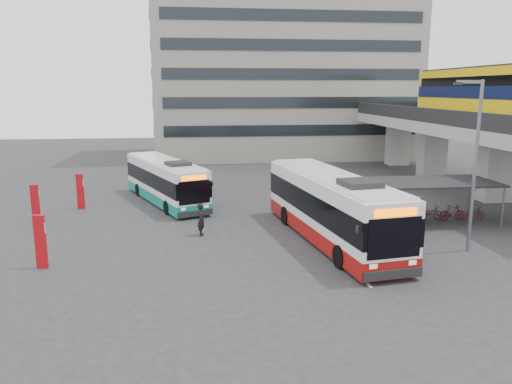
{
  "coord_description": "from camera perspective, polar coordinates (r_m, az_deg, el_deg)",
  "views": [
    {
      "loc": [
        -4.51,
        -25.43,
        8.05
      ],
      "look_at": [
        -1.07,
        3.57,
        2.0
      ],
      "focal_mm": 35.0,
      "sensor_mm": 36.0,
      "label": 1
    }
  ],
  "objects": [
    {
      "name": "sign_totem_south",
      "position": [
        24.71,
        -23.42,
        -5.15
      ],
      "size": [
        0.54,
        0.24,
        2.5
      ],
      "rotation": [
        0.0,
        0.0,
        -0.17
      ],
      "color": "#A40A10",
      "rests_on": "ground"
    },
    {
      "name": "ground",
      "position": [
        27.05,
        3.15,
        -5.62
      ],
      "size": [
        120.0,
        120.0,
        0.0
      ],
      "primitive_type": "plane",
      "color": "#28282B",
      "rests_on": "ground"
    },
    {
      "name": "bike_shelter",
      "position": [
        31.97,
        17.41,
        -0.92
      ],
      "size": [
        10.0,
        4.0,
        2.54
      ],
      "color": "#595B60",
      "rests_on": "ground"
    },
    {
      "name": "pedestrian",
      "position": [
        27.97,
        -6.26,
        -3.14
      ],
      "size": [
        0.52,
        0.72,
        1.83
      ],
      "primitive_type": "imported",
      "rotation": [
        0.0,
        0.0,
        1.45
      ],
      "color": "black",
      "rests_on": "ground"
    },
    {
      "name": "road_markings",
      "position": [
        24.84,
        10.09,
        -7.38
      ],
      "size": [
        0.15,
        7.6,
        0.01
      ],
      "color": "beige",
      "rests_on": "ground"
    },
    {
      "name": "viaduct",
      "position": [
        41.68,
        24.57,
        8.16
      ],
      "size": [
        8.0,
        32.0,
        9.68
      ],
      "color": "gray",
      "rests_on": "ground"
    },
    {
      "name": "sign_totem_mid",
      "position": [
        33.01,
        -23.91,
        -1.22
      ],
      "size": [
        0.52,
        0.23,
        2.4
      ],
      "rotation": [
        0.0,
        0.0,
        0.16
      ],
      "color": "#A40A10",
      "rests_on": "ground"
    },
    {
      "name": "bus_main",
      "position": [
        27.07,
        8.56,
        -1.79
      ],
      "size": [
        4.68,
        13.32,
        3.86
      ],
      "rotation": [
        0.0,
        0.0,
        0.15
      ],
      "color": "white",
      "rests_on": "ground"
    },
    {
      "name": "sign_totem_north",
      "position": [
        35.93,
        -19.45,
        0.12
      ],
      "size": [
        0.51,
        0.29,
        2.41
      ],
      "rotation": [
        0.0,
        0.0,
        -0.31
      ],
      "color": "#A40A10",
      "rests_on": "ground"
    },
    {
      "name": "office_block",
      "position": [
        62.48,
        3.04,
        15.77
      ],
      "size": [
        30.0,
        15.0,
        25.0
      ],
      "primitive_type": "cube",
      "color": "gray",
      "rests_on": "ground"
    },
    {
      "name": "bus_teal",
      "position": [
        36.48,
        -10.34,
        1.22
      ],
      "size": [
        6.47,
        11.22,
        3.3
      ],
      "rotation": [
        0.0,
        0.0,
        0.39
      ],
      "color": "white",
      "rests_on": "ground"
    },
    {
      "name": "lamp_post",
      "position": [
        26.54,
        23.63,
        3.77
      ],
      "size": [
        1.49,
        0.21,
        8.48
      ],
      "rotation": [
        0.0,
        0.0,
        -0.02
      ],
      "color": "#595B60",
      "rests_on": "ground"
    }
  ]
}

